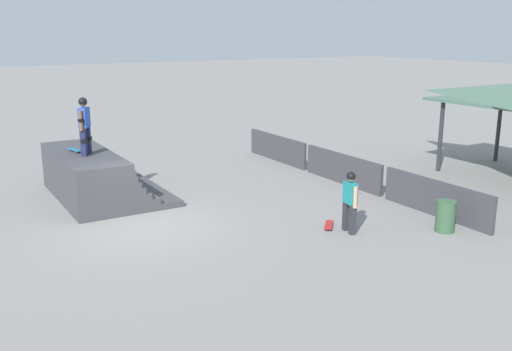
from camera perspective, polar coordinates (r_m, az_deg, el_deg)
The scene contains 8 objects.
ground_plane at distance 16.09m, azimuth -11.48°, elevation -5.00°, with size 160.00×160.00×0.00m, color gray.
quarter_pipe_ramp at distance 18.98m, azimuth -15.93°, elevation -0.19°, with size 4.78×3.18×1.52m.
skater_on_deck at distance 18.16m, azimuth -16.79°, elevation 5.13°, with size 0.72×0.56×1.78m.
skateboard_on_deck at distance 18.92m, azimuth -17.63°, elevation 2.44°, with size 0.80×0.34×0.09m.
bystander_walking at distance 15.23m, azimuth 9.39°, elevation -2.14°, with size 0.66×0.29×1.66m.
skateboard_on_ground at distance 15.80m, azimuth 7.28°, elevation -4.96°, with size 0.73×0.68×0.09m.
barrier_fence at distance 20.26m, azimuth 8.64°, elevation 0.67°, with size 12.42×0.12×1.05m.
trash_bin at distance 16.07m, azimuth 18.42°, elevation -3.89°, with size 0.52×0.52×0.85m, color #385B3D.
Camera 1 is at (14.40, -4.91, 5.23)m, focal length 40.00 mm.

